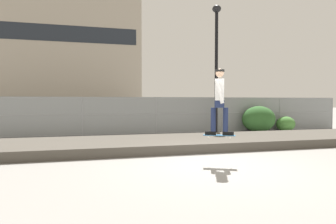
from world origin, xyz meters
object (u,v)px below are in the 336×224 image
Objects in this scene: parked_car_far at (242,113)px; street_lamp at (216,54)px; skateboard at (219,135)px; shrub_left at (259,119)px; parked_car_near at (57,115)px; shrub_center at (286,124)px; skater at (220,98)px; parked_car_mid at (167,114)px.

street_lamp is at bearing -131.13° from parked_car_far.
skateboard is 0.45× the size of shrub_left.
parked_car_near is 4.18× the size of shrub_center.
shrub_center is (0.21, -4.40, -0.43)m from parked_car_far.
street_lamp is 1.45× the size of parked_car_far.
parked_car_near is at bearing 115.64° from skateboard.
skateboard is at bearing 165.96° from skater.
parked_car_near is at bearing 179.96° from parked_car_far.
shrub_left is (2.52, 0.16, -3.33)m from street_lamp.
skateboard is at bearing -97.17° from parked_car_mid.
parked_car_mid reaches higher than shrub_left.
skater reaches higher than parked_car_far.
parked_car_far is (6.77, 11.06, 0.07)m from skateboard.
shrub_left is at bearing 3.60° from street_lamp.
skateboard is 0.96m from skater.
parked_car_mid is at bearing -1.80° from parked_car_near.
street_lamp is 6.82m from parked_car_far.
shrub_center is at bearing 43.66° from skateboard.
shrub_center is (12.29, -4.41, -0.43)m from parked_car_near.
parked_car_near is 13.06m from shrub_center.
skateboard is 12.97m from parked_car_far.
parked_car_mid is 7.02m from shrub_center.
street_lamp is 5.52m from shrub_center.
street_lamp is (2.81, 6.52, 2.30)m from skater.
parked_car_far is 4.61m from shrub_left.
parked_car_mid reaches higher than shrub_center.
shrub_left is (-1.44, -4.38, -0.14)m from parked_car_far.
shrub_left is at bearing -46.54° from parked_car_mid.
parked_car_near is 0.99× the size of parked_car_mid.
shrub_left is (10.64, -4.39, -0.14)m from parked_car_near.
skateboard is at bearing -121.47° from parked_car_far.
skateboard is at bearing -113.28° from street_lamp.
skater is at bearing -97.17° from parked_car_mid.
parked_car_far is at bearing 48.87° from street_lamp.
shrub_center is at bearing 1.84° from street_lamp.
skater is 0.38× the size of parked_car_near.
parked_car_near and parked_car_mid have the same top height.
street_lamp reaches higher than skater.
parked_car_far reaches higher than shrub_left.
shrub_center is at bearing -36.86° from parked_car_mid.
skater is at bearing -14.04° from skateboard.
parked_car_far reaches higher than shrub_center.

